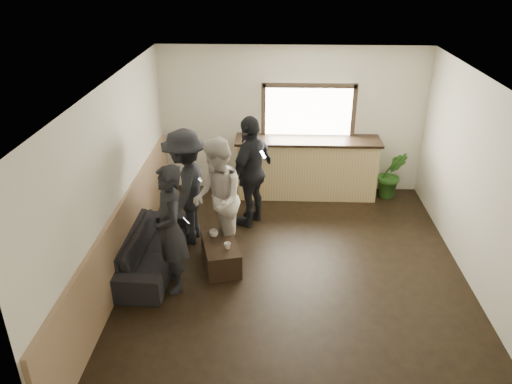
{
  "coord_description": "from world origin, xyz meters",
  "views": [
    {
      "loc": [
        -0.31,
        -6.12,
        4.3
      ],
      "look_at": [
        -0.58,
        0.4,
        1.14
      ],
      "focal_mm": 35.0,
      "sensor_mm": 36.0,
      "label": 1
    }
  ],
  "objects_px": {
    "person_c": "(186,188)",
    "person_d": "(252,171)",
    "cup_b": "(227,246)",
    "person_a": "(170,230)",
    "coffee_table": "(221,254)",
    "cup_a": "(214,233)",
    "sofa": "(150,249)",
    "person_b": "(217,200)",
    "potted_plant": "(392,174)",
    "bar_counter": "(307,164)"
  },
  "relations": [
    {
      "from": "bar_counter",
      "to": "cup_a",
      "type": "relative_size",
      "value": 20.47
    },
    {
      "from": "sofa",
      "to": "person_d",
      "type": "height_order",
      "value": "person_d"
    },
    {
      "from": "coffee_table",
      "to": "person_b",
      "type": "relative_size",
      "value": 0.47
    },
    {
      "from": "potted_plant",
      "to": "person_b",
      "type": "relative_size",
      "value": 0.51
    },
    {
      "from": "person_c",
      "to": "person_d",
      "type": "height_order",
      "value": "person_d"
    },
    {
      "from": "cup_a",
      "to": "person_a",
      "type": "xyz_separation_m",
      "value": [
        -0.49,
        -0.73,
        0.48
      ]
    },
    {
      "from": "sofa",
      "to": "potted_plant",
      "type": "distance_m",
      "value": 4.79
    },
    {
      "from": "potted_plant",
      "to": "person_a",
      "type": "relative_size",
      "value": 0.52
    },
    {
      "from": "person_a",
      "to": "person_d",
      "type": "height_order",
      "value": "person_d"
    },
    {
      "from": "sofa",
      "to": "coffee_table",
      "type": "relative_size",
      "value": 2.26
    },
    {
      "from": "potted_plant",
      "to": "person_a",
      "type": "distance_m",
      "value": 4.73
    },
    {
      "from": "cup_a",
      "to": "person_d",
      "type": "distance_m",
      "value": 1.39
    },
    {
      "from": "coffee_table",
      "to": "cup_b",
      "type": "xyz_separation_m",
      "value": [
        0.12,
        -0.15,
        0.24
      ]
    },
    {
      "from": "bar_counter",
      "to": "person_b",
      "type": "bearing_deg",
      "value": -123.96
    },
    {
      "from": "person_b",
      "to": "bar_counter",
      "type": "bearing_deg",
      "value": 133.06
    },
    {
      "from": "person_d",
      "to": "coffee_table",
      "type": "bearing_deg",
      "value": 13.01
    },
    {
      "from": "person_c",
      "to": "coffee_table",
      "type": "bearing_deg",
      "value": 46.15
    },
    {
      "from": "coffee_table",
      "to": "cup_a",
      "type": "height_order",
      "value": "cup_a"
    },
    {
      "from": "potted_plant",
      "to": "person_c",
      "type": "height_order",
      "value": "person_c"
    },
    {
      "from": "bar_counter",
      "to": "person_c",
      "type": "bearing_deg",
      "value": -138.15
    },
    {
      "from": "potted_plant",
      "to": "person_d",
      "type": "relative_size",
      "value": 0.49
    },
    {
      "from": "potted_plant",
      "to": "person_d",
      "type": "xyz_separation_m",
      "value": [
        -2.61,
        -1.11,
        0.49
      ]
    },
    {
      "from": "sofa",
      "to": "person_c",
      "type": "relative_size",
      "value": 1.05
    },
    {
      "from": "person_d",
      "to": "cup_b",
      "type": "bearing_deg",
      "value": 18.83
    },
    {
      "from": "bar_counter",
      "to": "person_d",
      "type": "bearing_deg",
      "value": -130.85
    },
    {
      "from": "person_a",
      "to": "person_b",
      "type": "height_order",
      "value": "person_b"
    },
    {
      "from": "person_c",
      "to": "sofa",
      "type": "bearing_deg",
      "value": -23.82
    },
    {
      "from": "sofa",
      "to": "person_d",
      "type": "relative_size",
      "value": 1.03
    },
    {
      "from": "cup_b",
      "to": "person_a",
      "type": "distance_m",
      "value": 0.95
    },
    {
      "from": "cup_a",
      "to": "cup_b",
      "type": "relative_size",
      "value": 1.3
    },
    {
      "from": "coffee_table",
      "to": "person_b",
      "type": "bearing_deg",
      "value": 100.65
    },
    {
      "from": "cup_b",
      "to": "bar_counter",
      "type": "bearing_deg",
      "value": 64.37
    },
    {
      "from": "sofa",
      "to": "person_b",
      "type": "relative_size",
      "value": 1.05
    },
    {
      "from": "coffee_table",
      "to": "potted_plant",
      "type": "relative_size",
      "value": 0.92
    },
    {
      "from": "cup_b",
      "to": "person_c",
      "type": "relative_size",
      "value": 0.05
    },
    {
      "from": "cup_b",
      "to": "person_c",
      "type": "bearing_deg",
      "value": 129.64
    },
    {
      "from": "cup_a",
      "to": "person_b",
      "type": "xyz_separation_m",
      "value": [
        0.05,
        0.15,
        0.5
      ]
    },
    {
      "from": "cup_a",
      "to": "person_a",
      "type": "height_order",
      "value": "person_a"
    },
    {
      "from": "coffee_table",
      "to": "person_a",
      "type": "distance_m",
      "value": 1.09
    },
    {
      "from": "coffee_table",
      "to": "cup_b",
      "type": "relative_size",
      "value": 8.68
    },
    {
      "from": "cup_b",
      "to": "potted_plant",
      "type": "height_order",
      "value": "potted_plant"
    },
    {
      "from": "coffee_table",
      "to": "potted_plant",
      "type": "height_order",
      "value": "potted_plant"
    },
    {
      "from": "coffee_table",
      "to": "person_c",
      "type": "bearing_deg",
      "value": 129.75
    },
    {
      "from": "sofa",
      "to": "potted_plant",
      "type": "height_order",
      "value": "potted_plant"
    },
    {
      "from": "person_b",
      "to": "person_d",
      "type": "xyz_separation_m",
      "value": [
        0.47,
        1.02,
        0.02
      ]
    },
    {
      "from": "coffee_table",
      "to": "person_a",
      "type": "relative_size",
      "value": 0.48
    },
    {
      "from": "cup_a",
      "to": "person_c",
      "type": "height_order",
      "value": "person_c"
    },
    {
      "from": "coffee_table",
      "to": "sofa",
      "type": "bearing_deg",
      "value": -177.44
    },
    {
      "from": "sofa",
      "to": "person_a",
      "type": "distance_m",
      "value": 0.92
    },
    {
      "from": "sofa",
      "to": "cup_a",
      "type": "xyz_separation_m",
      "value": [
        0.94,
        0.24,
        0.15
      ]
    }
  ]
}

